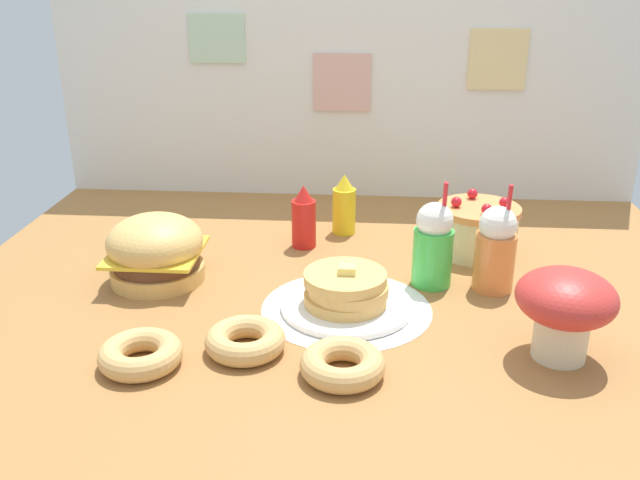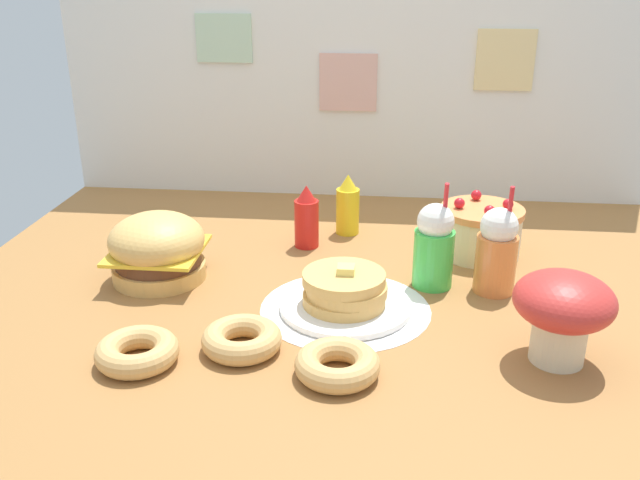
% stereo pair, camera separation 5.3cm
% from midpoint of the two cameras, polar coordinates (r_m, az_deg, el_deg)
% --- Properties ---
extents(ground_plane, '(2.44, 2.04, 0.02)m').
position_cam_midpoint_polar(ground_plane, '(2.10, 1.71, -5.11)').
color(ground_plane, '#9E6B38').
extents(back_wall, '(2.44, 0.04, 0.93)m').
position_cam_midpoint_polar(back_wall, '(2.92, 3.38, 12.53)').
color(back_wall, silver).
rests_on(back_wall, ground_plane).
extents(doily_mat, '(0.50, 0.50, 0.00)m').
position_cam_midpoint_polar(doily_mat, '(2.03, 2.87, -5.72)').
color(doily_mat, white).
rests_on(doily_mat, ground_plane).
extents(burger, '(0.30, 0.30, 0.22)m').
position_cam_midpoint_polar(burger, '(2.24, -12.71, -0.69)').
color(burger, '#DBA859').
rests_on(burger, ground_plane).
extents(pancake_stack, '(0.39, 0.39, 0.14)m').
position_cam_midpoint_polar(pancake_stack, '(2.01, 2.85, -4.50)').
color(pancake_stack, white).
rests_on(pancake_stack, doily_mat).
extents(layer_cake, '(0.29, 0.29, 0.21)m').
position_cam_midpoint_polar(layer_cake, '(2.44, 13.81, 0.77)').
color(layer_cake, beige).
rests_on(layer_cake, ground_plane).
extents(ketchup_bottle, '(0.09, 0.09, 0.23)m').
position_cam_midpoint_polar(ketchup_bottle, '(2.43, -0.51, 1.81)').
color(ketchup_bottle, red).
rests_on(ketchup_bottle, ground_plane).
extents(mustard_bottle, '(0.09, 0.09, 0.23)m').
position_cam_midpoint_polar(mustard_bottle, '(2.56, 2.91, 2.82)').
color(mustard_bottle, yellow).
rests_on(mustard_bottle, ground_plane).
extents(cream_soda_cup, '(0.13, 0.13, 0.34)m').
position_cam_midpoint_polar(cream_soda_cup, '(2.15, 10.16, -0.49)').
color(cream_soda_cup, green).
rests_on(cream_soda_cup, ground_plane).
extents(orange_float_cup, '(0.13, 0.13, 0.34)m').
position_cam_midpoint_polar(orange_float_cup, '(2.16, 15.16, -0.89)').
color(orange_float_cup, orange).
rests_on(orange_float_cup, ground_plane).
extents(donut_pink_glaze, '(0.21, 0.21, 0.06)m').
position_cam_midpoint_polar(donut_pink_glaze, '(1.81, -14.16, -8.94)').
color(donut_pink_glaze, tan).
rests_on(donut_pink_glaze, ground_plane).
extents(donut_chocolate, '(0.21, 0.21, 0.06)m').
position_cam_midpoint_polar(donut_chocolate, '(1.82, -5.69, -8.16)').
color(donut_chocolate, tan).
rests_on(donut_chocolate, ground_plane).
extents(donut_vanilla, '(0.21, 0.21, 0.06)m').
position_cam_midpoint_polar(donut_vanilla, '(1.71, 2.34, -10.26)').
color(donut_vanilla, tan).
rests_on(donut_vanilla, ground_plane).
extents(mushroom_stool, '(0.25, 0.25, 0.24)m').
position_cam_midpoint_polar(mushroom_stool, '(1.83, 20.34, -5.37)').
color(mushroom_stool, beige).
rests_on(mushroom_stool, ground_plane).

